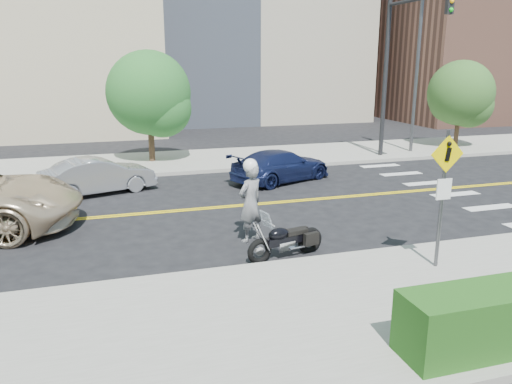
{
  "coord_description": "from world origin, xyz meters",
  "views": [
    {
      "loc": [
        -2.52,
        -14.94,
        4.52
      ],
      "look_at": [
        1.1,
        -2.87,
        1.2
      ],
      "focal_mm": 35.0,
      "sensor_mm": 36.0,
      "label": 1
    }
  ],
  "objects_px": {
    "pedestrian_sign": "(444,186)",
    "parked_car_silver": "(99,176)",
    "motorcycle": "(286,233)",
    "parked_car_blue": "(281,166)",
    "motorcyclist": "(250,201)"
  },
  "relations": [
    {
      "from": "pedestrian_sign",
      "to": "parked_car_silver",
      "type": "bearing_deg",
      "value": 127.64
    },
    {
      "from": "pedestrian_sign",
      "to": "parked_car_blue",
      "type": "relative_size",
      "value": 0.71
    },
    {
      "from": "motorcycle",
      "to": "motorcyclist",
      "type": "bearing_deg",
      "value": 98.22
    },
    {
      "from": "parked_car_blue",
      "to": "motorcyclist",
      "type": "bearing_deg",
      "value": 130.75
    },
    {
      "from": "motorcyclist",
      "to": "parked_car_blue",
      "type": "relative_size",
      "value": 0.51
    },
    {
      "from": "pedestrian_sign",
      "to": "parked_car_silver",
      "type": "relative_size",
      "value": 0.78
    },
    {
      "from": "motorcyclist",
      "to": "motorcycle",
      "type": "relative_size",
      "value": 1.09
    },
    {
      "from": "motorcycle",
      "to": "parked_car_blue",
      "type": "distance_m",
      "value": 7.73
    },
    {
      "from": "motorcycle",
      "to": "parked_car_silver",
      "type": "distance_m",
      "value": 8.57
    },
    {
      "from": "pedestrian_sign",
      "to": "parked_car_blue",
      "type": "bearing_deg",
      "value": 92.44
    },
    {
      "from": "pedestrian_sign",
      "to": "parked_car_silver",
      "type": "height_order",
      "value": "pedestrian_sign"
    },
    {
      "from": "motorcycle",
      "to": "parked_car_blue",
      "type": "bearing_deg",
      "value": 57.87
    },
    {
      "from": "pedestrian_sign",
      "to": "motorcyclist",
      "type": "height_order",
      "value": "pedestrian_sign"
    },
    {
      "from": "motorcyclist",
      "to": "parked_car_silver",
      "type": "relative_size",
      "value": 0.56
    },
    {
      "from": "motorcycle",
      "to": "parked_car_blue",
      "type": "height_order",
      "value": "parked_car_blue"
    }
  ]
}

